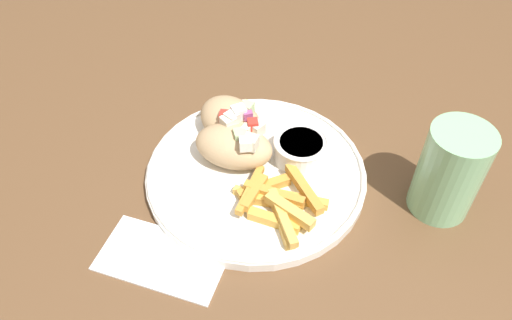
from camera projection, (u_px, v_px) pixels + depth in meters
name	position (u px, v px, depth m)	size (l,w,h in m)	color
table	(277.00, 209.00, 0.71)	(1.49, 1.49, 0.73)	brown
napkin	(163.00, 258.00, 0.59)	(0.17, 0.12, 0.00)	white
plate	(256.00, 172.00, 0.67)	(0.29, 0.29, 0.02)	white
pita_sandwich_near	(235.00, 146.00, 0.66)	(0.12, 0.10, 0.06)	tan
pita_sandwich_far	(231.00, 120.00, 0.70)	(0.12, 0.10, 0.06)	tan
fries_pile	(278.00, 202.00, 0.62)	(0.12, 0.11, 0.03)	gold
sauce_ramekin	(301.00, 148.00, 0.67)	(0.07, 0.07, 0.03)	white
water_glass	(448.00, 175.00, 0.61)	(0.08, 0.08, 0.12)	#8CCC93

